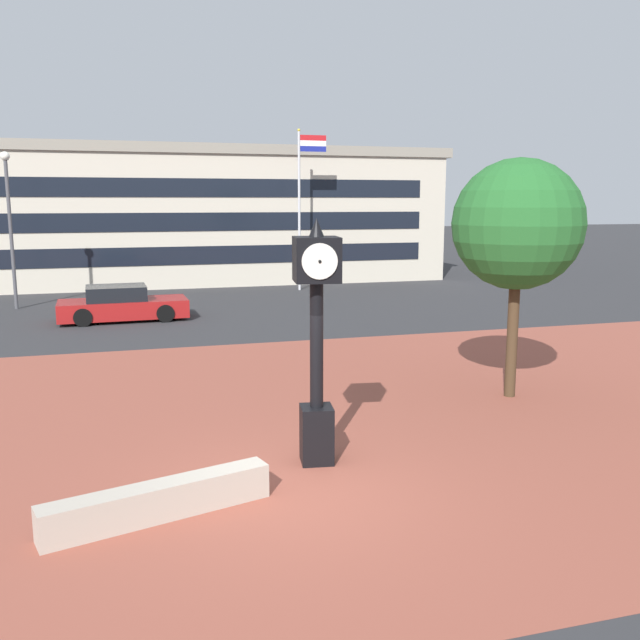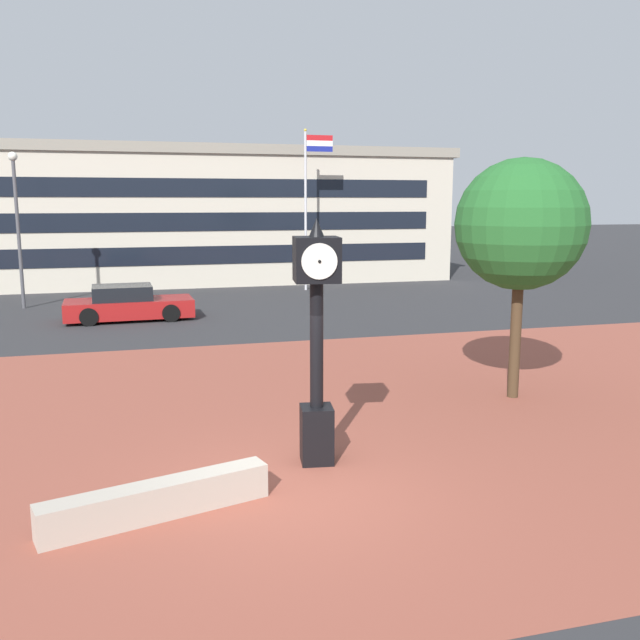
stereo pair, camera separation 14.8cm
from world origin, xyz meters
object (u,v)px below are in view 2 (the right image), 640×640
at_px(car_street_mid, 128,304).
at_px(civic_building, 161,214).
at_px(plaza_tree, 525,228).
at_px(street_lamp_post, 17,213).
at_px(flagpole_primary, 308,199).
at_px(street_clock, 317,332).

bearing_deg(car_street_mid, civic_building, 170.47).
bearing_deg(plaza_tree, street_lamp_post, 127.47).
xyz_separation_m(plaza_tree, flagpole_primary, (-0.01, 19.14, 0.68)).
xyz_separation_m(street_clock, plaza_tree, (5.36, 2.67, 1.53)).
relative_size(plaza_tree, flagpole_primary, 0.68).
bearing_deg(flagpole_primary, plaza_tree, -89.97).
bearing_deg(car_street_mid, plaza_tree, 31.80).
relative_size(plaza_tree, civic_building, 0.17).
bearing_deg(street_lamp_post, car_street_mid, -43.86).
distance_m(street_clock, street_lamp_post, 20.57).
relative_size(flagpole_primary, street_lamp_post, 1.24).
bearing_deg(street_lamp_post, street_clock, -69.19).
distance_m(street_clock, civic_building, 30.40).
xyz_separation_m(street_clock, flagpole_primary, (5.35, 21.80, 2.21)).
height_order(civic_building, street_lamp_post, civic_building).
xyz_separation_m(plaza_tree, car_street_mid, (-8.51, 12.53, -3.18)).
bearing_deg(plaza_tree, civic_building, 103.45).
xyz_separation_m(street_clock, street_lamp_post, (-7.29, 19.17, 1.62)).
relative_size(street_clock, civic_building, 0.13).
height_order(car_street_mid, street_lamp_post, street_lamp_post).
distance_m(car_street_mid, flagpole_primary, 11.44).
bearing_deg(street_lamp_post, plaza_tree, -52.53).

